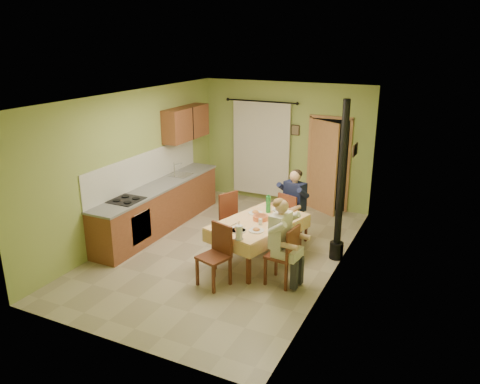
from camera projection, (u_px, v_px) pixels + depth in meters
The scene contains 17 objects.
floor at pixel (225, 251), 8.58m from camera, with size 4.00×6.00×0.01m, color tan.
room_shell at pixel (224, 155), 8.00m from camera, with size 4.04×6.04×2.82m.
kitchen_run at pixel (159, 206), 9.47m from camera, with size 0.64×3.64×1.56m.
upper_cabinets at pixel (186, 123), 10.16m from camera, with size 0.35×1.40×0.70m, color brown.
curtain at pixel (261, 148), 10.88m from camera, with size 1.70×0.07×2.22m.
doorway at pixel (326, 165), 10.28m from camera, with size 0.96×0.47×2.15m.
dining_table at pixel (258, 241), 8.08m from camera, with size 1.43×1.91×0.76m.
tableware at pixel (256, 220), 7.86m from camera, with size 0.59×1.65×0.33m.
chair_far at pixel (292, 227), 8.89m from camera, with size 0.54×0.54×0.98m.
chair_near at pixel (214, 268), 7.34m from camera, with size 0.53×0.53×0.99m.
chair_right at pixel (282, 267), 7.38m from camera, with size 0.47×0.47×0.98m.
chair_left at pixel (235, 231), 8.74m from camera, with size 0.57×0.57×0.99m.
man_far at pixel (294, 198), 8.72m from camera, with size 0.65×0.58×1.39m.
man_right at pixel (282, 232), 7.20m from camera, with size 0.50×0.61×1.39m.
stove_flue at pixel (340, 204), 7.98m from camera, with size 0.24×0.24×2.80m.
picture_back at pixel (295, 130), 10.46m from camera, with size 0.19×0.03×0.23m, color black.
picture_right at pixel (355, 150), 8.21m from camera, with size 0.03×0.31×0.21m, color brown.
Camera 1 is at (3.62, -6.91, 3.75)m, focal length 35.00 mm.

